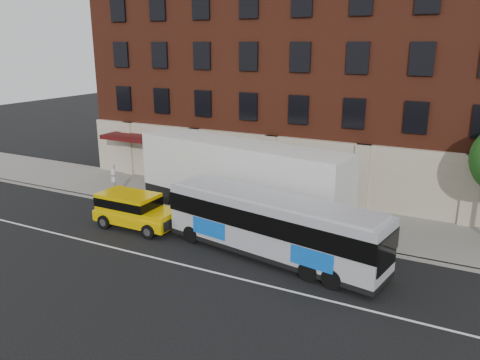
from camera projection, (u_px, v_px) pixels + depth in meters
The scene contains 9 objects.
ground at pixel (168, 267), 22.02m from camera, with size 120.00×120.00×0.00m, color black.
sidewalk at pixel (252, 208), 29.68m from camera, with size 60.00×6.00×0.15m, color gray.
kerb at pixel (230, 223), 27.12m from camera, with size 60.00×0.25×0.15m, color gray.
lane_line at pixel (174, 262), 22.44m from camera, with size 60.00×0.12×0.01m, color silver.
building at pixel (301, 77), 34.36m from camera, with size 30.00×12.10×15.00m.
sign_pole at pixel (115, 181), 30.60m from camera, with size 0.30×0.20×2.50m.
city_bus at pixel (272, 224), 22.54m from camera, with size 11.46×4.29×3.07m.
yellow_suv at pixel (133, 208), 26.50m from camera, with size 5.06×2.25×1.93m.
shipping_container at pixel (240, 181), 27.84m from camera, with size 13.73×5.03×4.49m.
Camera 1 is at (12.15, -16.27, 9.98)m, focal length 35.62 mm.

